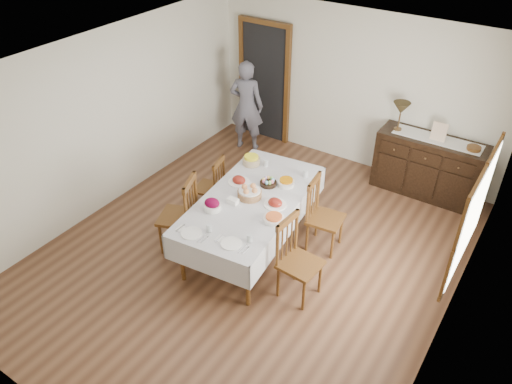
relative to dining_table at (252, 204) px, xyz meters
The scene contains 26 objects.
ground 0.72m from the dining_table, 55.32° to the right, with size 6.00×6.00×0.00m, color brown.
room_shell 0.98m from the dining_table, 100.35° to the left, with size 5.02×6.02×2.65m.
dining_table is the anchor object (origin of this frame).
chair_left_near 0.94m from the dining_table, 144.90° to the right, with size 0.60×0.60×1.12m.
chair_left_far 1.02m from the dining_table, 159.93° to the left, with size 0.46×0.46×0.92m.
chair_right_near 1.04m from the dining_table, 25.10° to the right, with size 0.48×0.48×1.08m.
chair_right_far 0.95m from the dining_table, 33.59° to the left, with size 0.49×0.49×1.06m.
sideboard 3.02m from the dining_table, 59.01° to the left, with size 1.60×0.58×0.96m.
person 2.79m from the dining_table, 125.67° to the left, with size 0.54×0.35×1.74m, color #5A5967.
bread_basket 0.16m from the dining_table, 158.14° to the left, with size 0.32×0.32×0.17m.
egg_basket 0.41m from the dining_table, 88.23° to the left, with size 0.23×0.23×0.10m.
ham_platter_a 0.43m from the dining_table, 148.17° to the left, with size 0.29×0.29×0.11m.
ham_platter_b 0.36m from the dining_table, ahead, with size 0.29×0.29×0.11m.
beet_bowl 0.57m from the dining_table, 120.12° to the right, with size 0.22×0.22×0.16m.
carrot_bowl 0.57m from the dining_table, 67.01° to the left, with size 0.23×0.23×0.10m.
pineapple_bowl 0.87m from the dining_table, 123.98° to the left, with size 0.25×0.25×0.13m.
casserole_dish 0.56m from the dining_table, 26.42° to the right, with size 0.26×0.26×0.08m.
butter_dish 0.29m from the dining_table, 122.19° to the right, with size 0.15×0.10×0.07m.
setting_left 0.95m from the dining_table, 98.80° to the right, with size 0.43×0.31×0.10m.
setting_right 0.91m from the dining_table, 66.70° to the right, with size 0.43×0.31×0.10m.
glass_far_a 0.84m from the dining_table, 109.35° to the left, with size 0.07×0.07×0.10m.
glass_far_b 0.92m from the dining_table, 68.03° to the left, with size 0.07×0.07×0.11m.
runner 3.06m from the dining_table, 58.37° to the left, with size 1.30×0.35×0.01m.
table_lamp 2.81m from the dining_table, 68.81° to the left, with size 0.26×0.26×0.46m.
picture_frame 3.06m from the dining_table, 58.07° to the left, with size 0.22×0.08×0.28m.
deco_bowl 3.34m from the dining_table, 50.28° to the left, with size 0.20×0.20×0.06m.
Camera 1 is at (2.86, -4.23, 4.53)m, focal length 35.00 mm.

